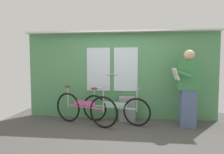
{
  "coord_description": "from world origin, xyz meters",
  "views": [
    {
      "loc": [
        0.33,
        -3.62,
        1.4
      ],
      "look_at": [
        -0.12,
        0.52,
        1.12
      ],
      "focal_mm": 30.57,
      "sensor_mm": 36.0,
      "label": 1
    }
  ],
  "objects_px": {
    "passenger_reading_newspaper": "(188,87)",
    "trash_bin_by_wall": "(127,109)",
    "bicycle_leaning_behind": "(114,109)",
    "bicycle_near_door": "(84,108)"
  },
  "relations": [
    {
      "from": "passenger_reading_newspaper",
      "to": "trash_bin_by_wall",
      "type": "relative_size",
      "value": 2.89
    },
    {
      "from": "bicycle_leaning_behind",
      "to": "passenger_reading_newspaper",
      "type": "distance_m",
      "value": 1.72
    },
    {
      "from": "bicycle_near_door",
      "to": "trash_bin_by_wall",
      "type": "height_order",
      "value": "bicycle_near_door"
    },
    {
      "from": "bicycle_near_door",
      "to": "passenger_reading_newspaper",
      "type": "height_order",
      "value": "passenger_reading_newspaper"
    },
    {
      "from": "bicycle_leaning_behind",
      "to": "trash_bin_by_wall",
      "type": "relative_size",
      "value": 2.8
    },
    {
      "from": "passenger_reading_newspaper",
      "to": "trash_bin_by_wall",
      "type": "bearing_deg",
      "value": -16.5
    },
    {
      "from": "bicycle_near_door",
      "to": "passenger_reading_newspaper",
      "type": "relative_size",
      "value": 0.94
    },
    {
      "from": "bicycle_leaning_behind",
      "to": "trash_bin_by_wall",
      "type": "distance_m",
      "value": 0.4
    },
    {
      "from": "passenger_reading_newspaper",
      "to": "bicycle_leaning_behind",
      "type": "bearing_deg",
      "value": -5.09
    },
    {
      "from": "bicycle_near_door",
      "to": "passenger_reading_newspaper",
      "type": "distance_m",
      "value": 2.37
    }
  ]
}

